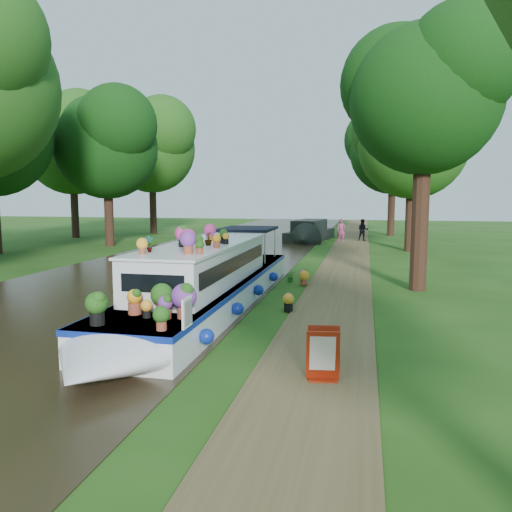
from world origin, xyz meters
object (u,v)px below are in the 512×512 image
at_px(pedestrian_pink, 341,231).
at_px(pedestrian_dark, 363,230).
at_px(plant_boat, 205,280).
at_px(sandwich_board, 323,356).
at_px(second_boat, 310,232).

relative_size(pedestrian_pink, pedestrian_dark, 1.06).
height_order(plant_boat, pedestrian_dark, plant_boat).
xyz_separation_m(pedestrian_pink, pedestrian_dark, (1.40, 1.56, -0.04)).
bearing_deg(pedestrian_pink, sandwich_board, -87.56).
height_order(sandwich_board, pedestrian_dark, pedestrian_dark).
distance_m(second_boat, pedestrian_pink, 2.65).
bearing_deg(second_boat, pedestrian_dark, 11.46).
distance_m(second_boat, pedestrian_dark, 3.66).
relative_size(second_boat, pedestrian_pink, 4.83).
distance_m(plant_boat, pedestrian_dark, 22.39).
distance_m(sandwich_board, pedestrian_dark, 26.60).
bearing_deg(pedestrian_dark, plant_boat, -101.18).
height_order(second_boat, pedestrian_dark, pedestrian_dark).
distance_m(plant_boat, second_boat, 21.83).
bearing_deg(second_boat, sandwich_board, -74.70).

